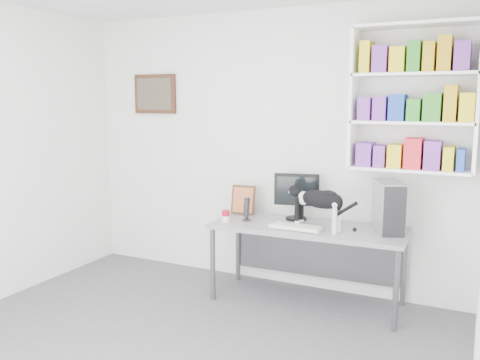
{
  "coord_description": "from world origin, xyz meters",
  "views": [
    {
      "loc": [
        1.98,
        -2.65,
        1.84
      ],
      "look_at": [
        -0.06,
        1.53,
        1.1
      ],
      "focal_mm": 38.0,
      "sensor_mm": 36.0,
      "label": 1
    }
  ],
  "objects_px": {
    "bookshelf": "(413,98)",
    "leaning_print": "(243,199)",
    "monitor": "(296,196)",
    "soup_can": "(226,216)",
    "pc_tower": "(388,207)",
    "speaker": "(247,209)",
    "desk": "(307,264)",
    "cat": "(319,209)",
    "keyboard": "(296,227)"
  },
  "relations": [
    {
      "from": "monitor",
      "to": "cat",
      "type": "bearing_deg",
      "value": -56.14
    },
    {
      "from": "monitor",
      "to": "soup_can",
      "type": "xyz_separation_m",
      "value": [
        -0.55,
        -0.38,
        -0.17
      ]
    },
    {
      "from": "cat",
      "to": "bookshelf",
      "type": "bearing_deg",
      "value": 40.11
    },
    {
      "from": "bookshelf",
      "to": "desk",
      "type": "xyz_separation_m",
      "value": [
        -0.81,
        -0.25,
        -1.49
      ]
    },
    {
      "from": "bookshelf",
      "to": "keyboard",
      "type": "distance_m",
      "value": 1.47
    },
    {
      "from": "leaning_print",
      "to": "cat",
      "type": "distance_m",
      "value": 0.91
    },
    {
      "from": "bookshelf",
      "to": "desk",
      "type": "height_order",
      "value": "bookshelf"
    },
    {
      "from": "desk",
      "to": "leaning_print",
      "type": "xyz_separation_m",
      "value": [
        -0.73,
        0.18,
        0.51
      ]
    },
    {
      "from": "speaker",
      "to": "soup_can",
      "type": "xyz_separation_m",
      "value": [
        -0.15,
        -0.13,
        -0.06
      ]
    },
    {
      "from": "speaker",
      "to": "cat",
      "type": "distance_m",
      "value": 0.72
    },
    {
      "from": "bookshelf",
      "to": "leaning_print",
      "type": "relative_size",
      "value": 4.18
    },
    {
      "from": "monitor",
      "to": "speaker",
      "type": "height_order",
      "value": "monitor"
    },
    {
      "from": "desk",
      "to": "soup_can",
      "type": "height_order",
      "value": "soup_can"
    },
    {
      "from": "speaker",
      "to": "monitor",
      "type": "bearing_deg",
      "value": 37.85
    },
    {
      "from": "monitor",
      "to": "bookshelf",
      "type": "bearing_deg",
      "value": -9.75
    },
    {
      "from": "bookshelf",
      "to": "monitor",
      "type": "height_order",
      "value": "bookshelf"
    },
    {
      "from": "speaker",
      "to": "cat",
      "type": "relative_size",
      "value": 0.38
    },
    {
      "from": "soup_can",
      "to": "keyboard",
      "type": "bearing_deg",
      "value": 2.72
    },
    {
      "from": "desk",
      "to": "leaning_print",
      "type": "relative_size",
      "value": 5.82
    },
    {
      "from": "leaning_print",
      "to": "cat",
      "type": "relative_size",
      "value": 0.5
    },
    {
      "from": "bookshelf",
      "to": "cat",
      "type": "bearing_deg",
      "value": -152.97
    },
    {
      "from": "speaker",
      "to": "pc_tower",
      "type": "bearing_deg",
      "value": 14.11
    },
    {
      "from": "keyboard",
      "to": "pc_tower",
      "type": "bearing_deg",
      "value": 20.71
    },
    {
      "from": "leaning_print",
      "to": "soup_can",
      "type": "bearing_deg",
      "value": -97.44
    },
    {
      "from": "keyboard",
      "to": "leaning_print",
      "type": "relative_size",
      "value": 1.52
    },
    {
      "from": "bookshelf",
      "to": "leaning_print",
      "type": "height_order",
      "value": "bookshelf"
    },
    {
      "from": "desk",
      "to": "soup_can",
      "type": "distance_m",
      "value": 0.86
    },
    {
      "from": "pc_tower",
      "to": "leaning_print",
      "type": "xyz_separation_m",
      "value": [
        -1.41,
        0.06,
        -0.07
      ]
    },
    {
      "from": "desk",
      "to": "bookshelf",
      "type": "bearing_deg",
      "value": 14.79
    },
    {
      "from": "monitor",
      "to": "leaning_print",
      "type": "distance_m",
      "value": 0.55
    },
    {
      "from": "desk",
      "to": "monitor",
      "type": "height_order",
      "value": "monitor"
    },
    {
      "from": "leaning_print",
      "to": "monitor",
      "type": "bearing_deg",
      "value": -4.98
    },
    {
      "from": "bookshelf",
      "to": "pc_tower",
      "type": "xyz_separation_m",
      "value": [
        -0.14,
        -0.13,
        -0.91
      ]
    },
    {
      "from": "desk",
      "to": "keyboard",
      "type": "bearing_deg",
      "value": -113.12
    },
    {
      "from": "keyboard",
      "to": "pc_tower",
      "type": "distance_m",
      "value": 0.81
    },
    {
      "from": "bookshelf",
      "to": "leaning_print",
      "type": "bearing_deg",
      "value": -177.49
    },
    {
      "from": "desk",
      "to": "monitor",
      "type": "relative_size",
      "value": 3.85
    },
    {
      "from": "pc_tower",
      "to": "cat",
      "type": "bearing_deg",
      "value": 179.53
    },
    {
      "from": "monitor",
      "to": "keyboard",
      "type": "xyz_separation_m",
      "value": [
        0.12,
        -0.35,
        -0.21
      ]
    },
    {
      "from": "pc_tower",
      "to": "cat",
      "type": "distance_m",
      "value": 0.59
    },
    {
      "from": "keyboard",
      "to": "speaker",
      "type": "height_order",
      "value": "speaker"
    },
    {
      "from": "desk",
      "to": "leaning_print",
      "type": "height_order",
      "value": "leaning_print"
    },
    {
      "from": "desk",
      "to": "leaning_print",
      "type": "bearing_deg",
      "value": 164.02
    },
    {
      "from": "cat",
      "to": "soup_can",
      "type": "bearing_deg",
      "value": -161.49
    },
    {
      "from": "bookshelf",
      "to": "speaker",
      "type": "bearing_deg",
      "value": -167.83
    },
    {
      "from": "pc_tower",
      "to": "speaker",
      "type": "xyz_separation_m",
      "value": [
        -1.26,
        -0.18,
        -0.1
      ]
    },
    {
      "from": "speaker",
      "to": "soup_can",
      "type": "height_order",
      "value": "speaker"
    },
    {
      "from": "leaning_print",
      "to": "soup_can",
      "type": "height_order",
      "value": "leaning_print"
    },
    {
      "from": "monitor",
      "to": "pc_tower",
      "type": "distance_m",
      "value": 0.86
    },
    {
      "from": "keyboard",
      "to": "pc_tower",
      "type": "xyz_separation_m",
      "value": [
        0.73,
        0.27,
        0.2
      ]
    }
  ]
}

